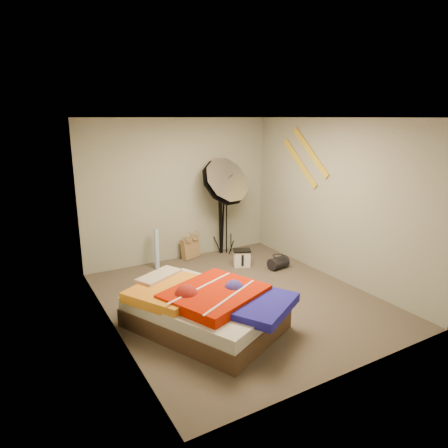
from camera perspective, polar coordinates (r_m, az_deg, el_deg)
floor at (r=5.80m, az=2.12°, el=-10.59°), size 4.00×4.00×0.00m
ceiling at (r=5.23m, az=2.39°, el=14.95°), size 4.00×4.00×0.00m
wall_back at (r=7.11m, az=-6.33°, el=4.78°), size 3.50×0.00×3.50m
wall_front at (r=3.90m, az=18.05°, el=-4.56°), size 3.50×0.00×3.50m
wall_left at (r=4.72m, az=-16.11°, el=-1.02°), size 0.00×4.00×4.00m
wall_right at (r=6.46m, az=15.57°, el=3.26°), size 0.00×4.00×4.00m
tote_bag at (r=7.34m, az=-4.84°, el=-3.44°), size 0.41×0.28×0.39m
wrapping_roll at (r=6.89m, az=-9.59°, el=-3.51°), size 0.14×0.21×0.68m
camera_case at (r=6.94m, az=2.55°, el=-4.95°), size 0.33×0.29×0.28m
duffel_bag at (r=6.89m, az=7.77°, el=-5.52°), size 0.37×0.25×0.21m
wall_stripe_upper at (r=6.77m, az=12.25°, el=10.00°), size 0.02×0.91×0.78m
wall_stripe_lower at (r=6.98m, az=10.78°, el=8.56°), size 0.02×0.91×0.78m
bed at (r=4.98m, az=-2.79°, el=-11.81°), size 1.92×2.11×0.52m
photo_umbrella at (r=7.12m, az=-0.05°, el=5.89°), size 1.08×0.74×1.91m
camera_tripod at (r=7.42m, az=-0.42°, el=1.67°), size 0.10×0.10×1.38m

